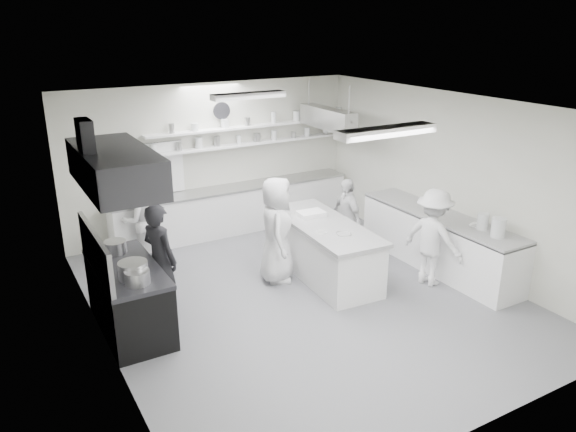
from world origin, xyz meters
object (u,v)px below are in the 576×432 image
stove (129,300)px  prep_island (324,251)px  cook_stove (160,259)px  cook_back (141,220)px  back_counter (235,209)px  right_counter (438,242)px

stove → prep_island: size_ratio=0.74×
cook_stove → cook_back: bearing=-30.7°
stove → back_counter: (2.90, 2.80, 0.01)m
stove → right_counter: 5.28m
right_counter → back_counter: bearing=124.7°
right_counter → prep_island: right_counter is taller
cook_stove → right_counter: bearing=-122.6°
stove → right_counter: (5.25, -0.60, 0.02)m
prep_island → cook_back: cook_back is taller
back_counter → cook_back: 2.09m
right_counter → cook_stove: size_ratio=1.94×
cook_back → back_counter: bearing=-172.5°
back_counter → right_counter: right_counter is taller
stove → right_counter: right_counter is taller
back_counter → prep_island: back_counter is taller
stove → prep_island: (3.32, 0.11, -0.00)m
prep_island → back_counter: bearing=102.6°
back_counter → prep_island: bearing=-81.1°
back_counter → cook_stove: bearing=-132.6°
right_counter → cook_back: bearing=145.5°
back_counter → cook_stove: (-2.35, -2.56, 0.39)m
back_counter → cook_back: (-2.04, -0.39, 0.25)m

